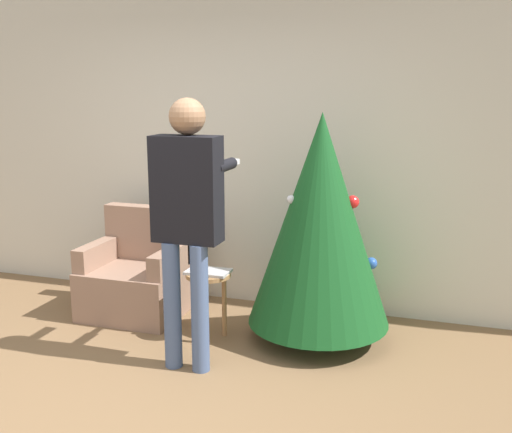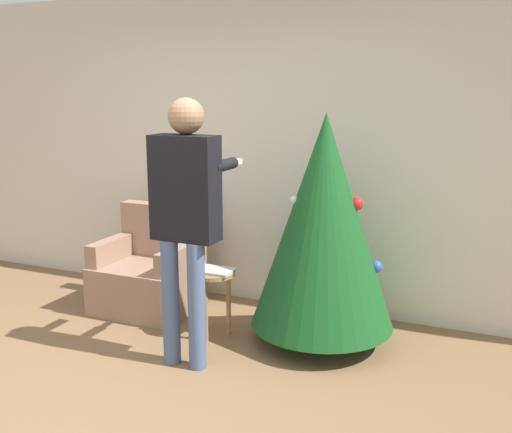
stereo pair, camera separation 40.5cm
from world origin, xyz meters
name	(u,v)px [view 1 (the left image)]	position (x,y,z in m)	size (l,w,h in m)	color
ground_plane	(103,425)	(0.00, 0.00, 0.00)	(14.00, 14.00, 0.00)	brown
wall_back	(234,151)	(0.00, 2.23, 1.35)	(8.00, 0.06, 2.70)	beige
christmas_tree	(320,221)	(0.92, 1.55, 0.93)	(1.06, 1.06, 1.72)	brown
armchair	(138,277)	(-0.66, 1.64, 0.31)	(0.80, 0.70, 0.88)	#93705B
person_standing	(187,208)	(0.17, 0.86, 1.12)	(0.46, 0.57, 1.83)	#475B84
side_stool	(208,286)	(0.11, 1.34, 0.41)	(0.34, 0.34, 0.52)	#A37547
laptop	(208,272)	(0.11, 1.34, 0.53)	(0.33, 0.21, 0.02)	silver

